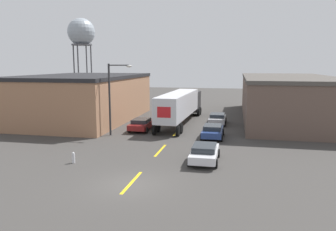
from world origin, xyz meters
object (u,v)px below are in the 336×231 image
(parked_car_right_near, at_px, (204,152))
(street_lamp, at_px, (112,94))
(parked_car_left_far, at_px, (141,124))
(fire_hydrant, at_px, (73,158))
(semi_truck, at_px, (181,104))
(parked_car_right_mid, at_px, (213,131))
(water_tower, at_px, (81,33))
(parked_car_right_far, at_px, (217,118))

(parked_car_right_near, height_order, street_lamp, street_lamp)
(parked_car_left_far, relative_size, street_lamp, 0.61)
(parked_car_left_far, bearing_deg, street_lamp, -125.41)
(street_lamp, distance_m, fire_hydrant, 10.18)
(semi_truck, bearing_deg, parked_car_left_far, -120.65)
(parked_car_right_mid, bearing_deg, parked_car_left_far, 165.34)
(water_tower, bearing_deg, parked_car_right_near, -54.47)
(parked_car_right_near, relative_size, parked_car_right_far, 1.00)
(semi_truck, height_order, parked_car_right_mid, semi_truck)
(fire_hydrant, bearing_deg, semi_truck, 74.52)
(parked_car_right_near, distance_m, parked_car_right_far, 15.46)
(parked_car_right_mid, xyz_separation_m, parked_car_right_near, (0.00, -8.01, 0.00))
(semi_truck, height_order, water_tower, water_tower)
(water_tower, bearing_deg, semi_truck, -46.43)
(fire_hydrant, bearing_deg, water_tower, 115.39)
(semi_truck, bearing_deg, street_lamp, -121.56)
(semi_truck, distance_m, parked_car_right_far, 4.65)
(water_tower, bearing_deg, parked_car_right_far, -41.97)
(street_lamp, bearing_deg, fire_hydrant, -86.27)
(water_tower, bearing_deg, parked_car_right_mid, -48.77)
(parked_car_right_near, height_order, fire_hydrant, parked_car_right_near)
(parked_car_right_near, distance_m, street_lamp, 12.65)
(parked_car_right_far, relative_size, water_tower, 0.26)
(parked_car_right_mid, height_order, street_lamp, street_lamp)
(street_lamp, xyz_separation_m, fire_hydrant, (0.61, -9.43, -3.79))
(parked_car_right_near, xyz_separation_m, parked_car_right_far, (0.00, 15.46, 0.00))
(semi_truck, distance_m, water_tower, 40.07)
(parked_car_right_mid, height_order, parked_car_right_near, same)
(parked_car_right_far, xyz_separation_m, water_tower, (-30.84, 27.74, 12.95))
(parked_car_left_far, distance_m, street_lamp, 5.00)
(semi_truck, xyz_separation_m, parked_car_right_mid, (4.35, -7.34, -1.63))
(semi_truck, height_order, street_lamp, street_lamp)
(parked_car_left_far, xyz_separation_m, parked_car_right_near, (7.78, -10.04, 0.00))
(parked_car_right_far, bearing_deg, parked_car_left_far, -145.17)
(semi_truck, relative_size, parked_car_right_mid, 3.78)
(parked_car_right_far, distance_m, street_lamp, 13.37)
(parked_car_right_near, bearing_deg, parked_car_left_far, 127.78)
(parked_car_right_mid, xyz_separation_m, water_tower, (-30.84, 35.19, 12.95))
(parked_car_right_near, bearing_deg, water_tower, 125.53)
(parked_car_right_mid, distance_m, water_tower, 48.55)
(parked_car_right_mid, height_order, water_tower, water_tower)
(parked_car_right_far, bearing_deg, street_lamp, -139.79)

